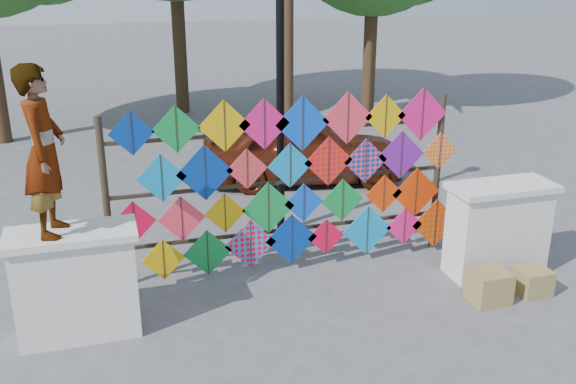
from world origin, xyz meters
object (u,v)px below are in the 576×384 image
object	(u,v)px
vendor_woman	(44,152)
sedan	(303,148)
kite_rack	(295,184)
lamppost	(280,60)

from	to	relation	value
vendor_woman	sedan	bearing A→B (deg)	-33.43
kite_rack	sedan	xyz separation A→B (m)	(1.25, 3.55, -0.57)
sedan	lamppost	bearing A→B (deg)	164.57
lamppost	kite_rack	bearing A→B (deg)	-97.15
sedan	kite_rack	bearing A→B (deg)	170.79
kite_rack	vendor_woman	distance (m)	3.28
vendor_woman	lamppost	distance (m)	3.88
kite_rack	lamppost	bearing A→B (deg)	82.85
kite_rack	vendor_woman	world-z (taller)	vendor_woman
kite_rack	vendor_woman	size ratio (longest dim) A/B	2.73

